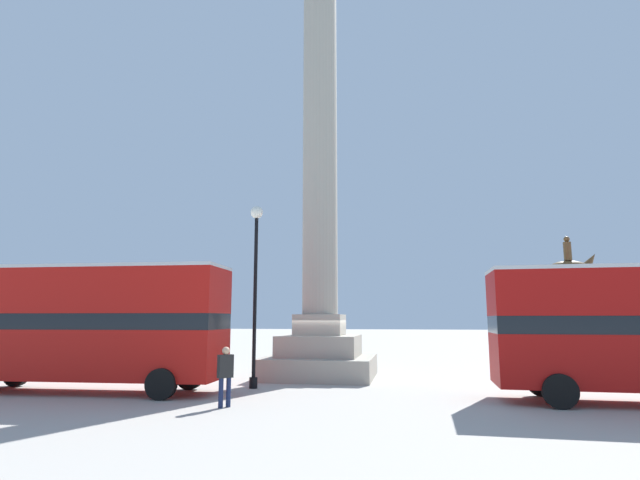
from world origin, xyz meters
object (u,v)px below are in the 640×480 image
object	(u,v)px
equestrian_statue	(574,333)
pedestrian_near_lamp	(225,373)
street_lamp	(255,274)
bus_b	(86,322)
monument_column	(320,202)

from	to	relation	value
equestrian_statue	pedestrian_near_lamp	world-z (taller)	equestrian_statue
equestrian_statue	street_lamp	distance (m)	15.28
street_lamp	pedestrian_near_lamp	distance (m)	5.26
street_lamp	pedestrian_near_lamp	size ratio (longest dim) A/B	3.99
bus_b	street_lamp	size ratio (longest dim) A/B	1.45
monument_column	equestrian_statue	bearing A→B (deg)	14.91
pedestrian_near_lamp	monument_column	bearing A→B (deg)	31.54
monument_column	bus_b	distance (m)	11.05
equestrian_statue	street_lamp	size ratio (longest dim) A/B	0.93
monument_column	equestrian_statue	distance (m)	13.40
monument_column	pedestrian_near_lamp	bearing A→B (deg)	-100.30
bus_b	equestrian_statue	world-z (taller)	equestrian_statue
monument_column	equestrian_statue	world-z (taller)	monument_column
monument_column	pedestrian_near_lamp	world-z (taller)	monument_column
bus_b	equestrian_statue	size ratio (longest dim) A/B	1.55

